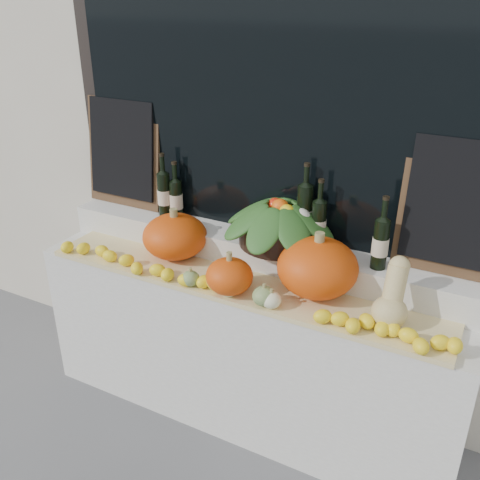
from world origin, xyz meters
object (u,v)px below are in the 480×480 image
at_px(produce_bowl, 280,221).
at_px(pumpkin_left, 175,236).
at_px(butternut_squash, 392,299).
at_px(wine_bottle_tall, 304,214).
at_px(pumpkin_right, 318,268).

bearing_deg(produce_bowl, pumpkin_left, -164.48).
height_order(butternut_squash, produce_bowl, produce_bowl).
height_order(pumpkin_left, wine_bottle_tall, wine_bottle_tall).
bearing_deg(pumpkin_left, pumpkin_right, -0.95).
bearing_deg(wine_bottle_tall, produce_bowl, -155.26).
height_order(pumpkin_left, butternut_squash, butternut_squash).
bearing_deg(butternut_squash, pumpkin_right, 166.48).
relative_size(pumpkin_left, pumpkin_right, 0.91).
xyz_separation_m(pumpkin_left, butternut_squash, (1.18, -0.10, 0.00)).
bearing_deg(pumpkin_left, wine_bottle_tall, 17.17).
height_order(produce_bowl, wine_bottle_tall, wine_bottle_tall).
relative_size(produce_bowl, wine_bottle_tall, 1.46).
distance_m(butternut_squash, wine_bottle_tall, 0.63).
xyz_separation_m(butternut_squash, wine_bottle_tall, (-0.53, 0.30, 0.17)).
distance_m(pumpkin_left, produce_bowl, 0.58).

